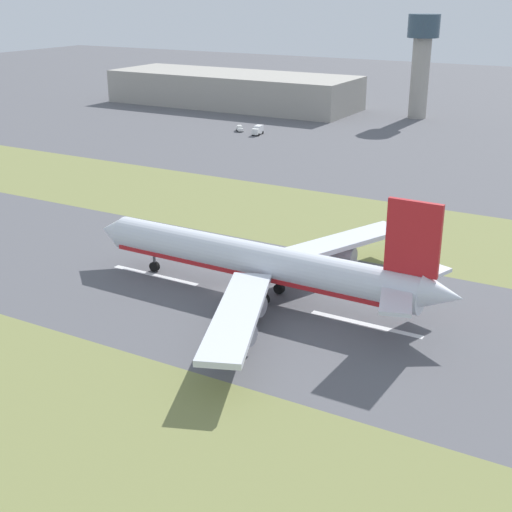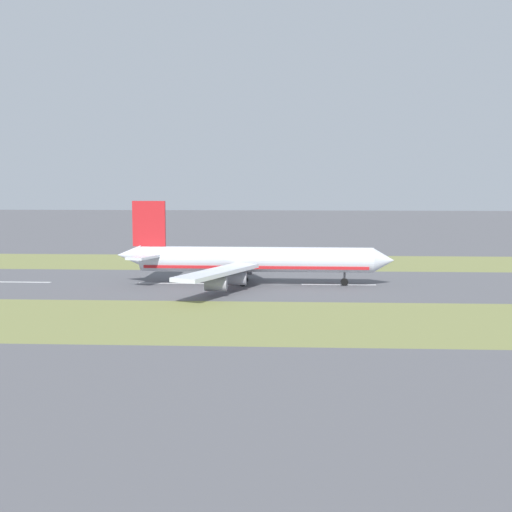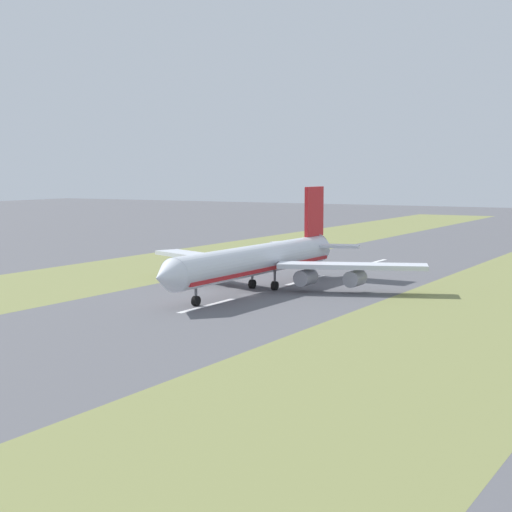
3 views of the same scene
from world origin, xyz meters
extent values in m
plane|color=#56565B|center=(0.00, 0.00, 0.00)|extent=(800.00, 800.00, 0.00)
cube|color=olive|center=(-45.00, 0.00, 0.00)|extent=(40.00, 600.00, 0.01)
cube|color=olive|center=(45.00, 0.00, 0.00)|extent=(40.00, 600.00, 0.01)
cube|color=silver|center=(0.00, -65.53, 0.01)|extent=(1.20, 18.00, 0.01)
cube|color=silver|center=(0.00, -25.53, 0.01)|extent=(1.20, 18.00, 0.01)
cube|color=silver|center=(0.00, 14.47, 0.01)|extent=(1.20, 18.00, 0.01)
cylinder|color=silver|center=(1.26, -5.53, 6.20)|extent=(6.81, 56.08, 6.00)
cone|color=silver|center=(1.70, 24.97, 6.20)|extent=(5.95, 5.08, 5.88)
cone|color=silver|center=(0.81, -36.53, 7.00)|extent=(5.19, 6.07, 5.10)
cube|color=red|center=(1.26, -5.53, 4.55)|extent=(6.47, 53.84, 0.70)
cube|color=silver|center=(-16.34, -12.50, 5.30)|extent=(29.21, 16.07, 0.90)
cube|color=silver|center=(18.65, -13.00, 5.30)|extent=(29.06, 16.78, 0.90)
cylinder|color=#93939E|center=(-7.80, -9.40, 2.85)|extent=(3.27, 4.85, 3.20)
cylinder|color=#93939E|center=(-16.85, -12.77, 2.85)|extent=(3.27, 4.85, 3.20)
cylinder|color=#93939E|center=(10.20, -9.66, 2.85)|extent=(3.27, 4.85, 3.20)
cylinder|color=#93939E|center=(19.15, -13.29, 2.85)|extent=(3.27, 4.85, 3.20)
cube|color=red|center=(0.89, -31.53, 14.70)|extent=(0.92, 8.01, 11.00)
cube|color=silver|center=(-4.61, -31.45, 7.20)|extent=(10.85, 7.16, 0.60)
cube|color=silver|center=(6.39, -31.61, 7.20)|extent=(10.88, 7.39, 0.60)
cylinder|color=#59595E|center=(1.57, 15.75, 2.50)|extent=(0.50, 0.50, 3.20)
cylinder|color=black|center=(1.57, 15.75, 0.90)|extent=(0.93, 1.81, 1.80)
cylinder|color=#59595E|center=(-1.38, -8.49, 2.50)|extent=(0.50, 0.50, 3.20)
cylinder|color=black|center=(-1.38, -8.49, 0.90)|extent=(0.93, 1.81, 1.80)
cylinder|color=#59595E|center=(3.82, -8.57, 2.50)|extent=(0.50, 0.50, 3.20)
cylinder|color=black|center=(3.82, -8.57, 0.90)|extent=(0.93, 1.81, 1.80)
camera|label=1|loc=(-93.53, -59.25, 48.23)|focal=50.00mm
camera|label=2|loc=(171.50, 3.67, 25.64)|focal=50.00mm
camera|label=3|loc=(-80.36, 141.11, 24.14)|focal=60.00mm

